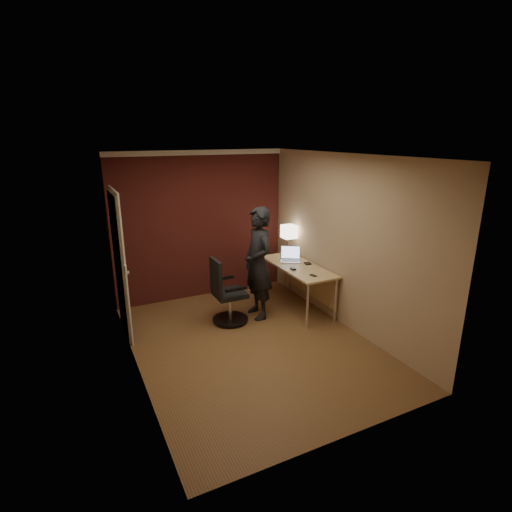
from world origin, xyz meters
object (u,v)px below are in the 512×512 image
Objects in this scene: desk_lamp at (289,232)px; person at (258,263)px; phone at (313,275)px; wallet at (308,263)px; office_chair at (226,295)px; laptop at (290,257)px; mouse at (293,269)px; desk at (301,272)px.

desk_lamp is 1.05m from person.
wallet is at bearing 53.75° from phone.
office_chair is at bearing -158.83° from desk_lamp.
mouse is at bearing -115.17° from laptop.
desk_lamp reaches higher than desk.
laptop is 0.42× the size of office_chair.
office_chair reaches higher than wallet.
desk_lamp is 0.69m from wallet.
desk is 1.51× the size of office_chair.
desk_lamp is at bearing 93.49° from wallet.
office_chair is (-1.07, 0.15, -0.31)m from mouse.
office_chair is (-1.43, 0.02, -0.30)m from wallet.
mouse is 0.10× the size of office_chair.
mouse is 0.06× the size of person.
mouse is at bearing -115.18° from desk_lamp.
office_chair reaches higher than phone.
laptop reaches higher than mouse.
mouse is 0.38m from wallet.
mouse is 0.91× the size of wallet.
laptop is at bearing 111.39° from person.
wallet is 0.06× the size of person.
person is at bearing -147.84° from desk_lamp.
desk is at bearing 36.14° from mouse.
laptop is (-0.04, 0.29, 0.19)m from desk.
person is (-0.89, 0.01, 0.12)m from wallet.
desk is at bearing -0.36° from office_chair.
desk is 0.18m from wallet.
desk_lamp is at bearing 64.81° from laptop.
desk_lamp reaches higher than phone.
wallet is (0.36, 0.14, -0.01)m from mouse.
phone is (-0.20, -1.06, -0.41)m from desk_lamp.
laptop is 3.78× the size of wallet.
mouse is 0.87× the size of phone.
desk is 13.04× the size of phone.
mouse is (-0.25, -0.14, 0.14)m from desk.
desk_lamp is at bearing 21.17° from office_chair.
office_chair is at bearing 179.40° from wallet.
desk_lamp is 0.54× the size of office_chair.
office_chair is (-1.19, 0.52, -0.30)m from phone.
person reaches higher than laptop.
phone is at bearing 52.20° from person.
laptop is 3.62× the size of phone.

